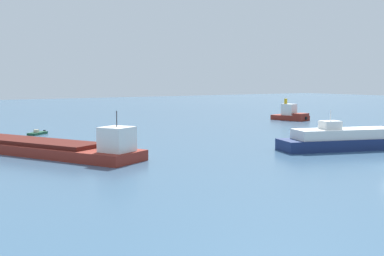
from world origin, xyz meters
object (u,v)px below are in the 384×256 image
at_px(tugboat, 291,115).
at_px(fishing_skiff, 38,133).
at_px(cargo_barge, 43,147).
at_px(white_riverboat, 345,140).

xyz_separation_m(tugboat, fishing_skiff, (-56.86, 2.85, -1.01)).
relative_size(cargo_barge, fishing_skiff, 7.53).
distance_m(cargo_barge, fishing_skiff, 22.98).
height_order(tugboat, fishing_skiff, tugboat).
relative_size(white_riverboat, tugboat, 2.12).
bearing_deg(fishing_skiff, tugboat, -2.87).
xyz_separation_m(cargo_barge, fishing_skiff, (5.75, 22.23, -0.73)).
relative_size(cargo_barge, white_riverboat, 1.57).
bearing_deg(white_riverboat, cargo_barge, 152.56).
bearing_deg(fishing_skiff, white_riverboat, -54.09).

